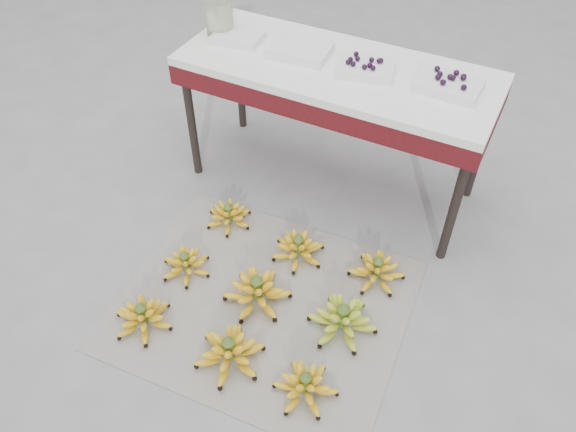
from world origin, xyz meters
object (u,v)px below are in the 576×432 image
at_px(bunch_front_left, 143,317).
at_px(vendor_table, 337,81).
at_px(tray_far_left, 238,37).
at_px(tray_far_right, 449,85).
at_px(bunch_front_center, 230,352).
at_px(newspaper_mat, 263,304).
at_px(bunch_mid_center, 257,292).
at_px(glass_jar, 219,17).
at_px(bunch_back_center, 298,249).
at_px(tray_left, 300,51).
at_px(bunch_back_right, 377,271).
at_px(bunch_mid_right, 342,320).
at_px(bunch_front_right, 306,386).
at_px(tray_right, 365,68).
at_px(bunch_back_left, 229,215).
at_px(bunch_mid_left, 186,264).

distance_m(bunch_front_left, vendor_table, 1.39).
distance_m(tray_far_left, tray_far_right, 1.04).
bearing_deg(bunch_front_center, newspaper_mat, 116.99).
xyz_separation_m(tray_far_left, tray_far_right, (1.04, 0.03, 0.01)).
relative_size(newspaper_mat, bunch_mid_center, 4.05).
height_order(bunch_front_left, glass_jar, glass_jar).
relative_size(bunch_back_center, tray_left, 1.08).
bearing_deg(bunch_back_center, glass_jar, 124.32).
relative_size(bunch_back_right, glass_jar, 1.88).
bearing_deg(tray_far_right, newspaper_mat, -115.68).
height_order(bunch_front_left, bunch_back_center, same).
bearing_deg(bunch_front_center, bunch_mid_right, 68.54).
xyz_separation_m(bunch_front_right, bunch_mid_center, (-0.39, 0.31, 0.01)).
relative_size(newspaper_mat, tray_right, 4.34).
bearing_deg(tray_far_left, tray_left, 2.04).
bearing_deg(bunch_back_left, tray_far_left, 128.00).
distance_m(bunch_front_left, bunch_back_center, 0.78).
bearing_deg(glass_jar, bunch_back_center, -38.72).
xyz_separation_m(bunch_front_center, bunch_front_right, (0.34, 0.01, -0.01)).
bearing_deg(tray_far_right, bunch_front_left, -124.01).
distance_m(bunch_front_center, tray_left, 1.42).
height_order(newspaper_mat, bunch_front_right, bunch_front_right).
bearing_deg(newspaper_mat, tray_right, 85.67).
height_order(bunch_back_left, glass_jar, glass_jar).
bearing_deg(bunch_back_right, bunch_front_center, -138.20).
relative_size(bunch_back_left, glass_jar, 1.68).
distance_m(bunch_front_right, bunch_mid_right, 0.34).
bearing_deg(bunch_back_left, bunch_back_right, 16.41).
bearing_deg(bunch_mid_center, bunch_back_center, 79.52).
distance_m(bunch_mid_right, tray_right, 1.13).
height_order(bunch_front_left, tray_far_right, tray_far_right).
xyz_separation_m(bunch_mid_right, vendor_table, (-0.44, 0.85, 0.57)).
distance_m(bunch_mid_center, bunch_mid_right, 0.40).
bearing_deg(tray_far_left, vendor_table, 0.49).
bearing_deg(bunch_mid_right, tray_far_left, 142.16).
bearing_deg(bunch_front_center, bunch_back_center, 113.34).
xyz_separation_m(bunch_back_center, tray_far_right, (0.43, 0.60, 0.68)).
xyz_separation_m(bunch_mid_left, glass_jar, (-0.31, 0.91, 0.75)).
bearing_deg(newspaper_mat, bunch_back_center, 86.84).
relative_size(bunch_mid_left, bunch_mid_right, 0.79).
distance_m(bunch_front_center, bunch_mid_left, 0.53).
bearing_deg(bunch_front_left, newspaper_mat, 54.51).
distance_m(bunch_front_center, bunch_mid_center, 0.32).
bearing_deg(newspaper_mat, vendor_table, 94.43).
relative_size(bunch_front_left, tray_far_right, 1.12).
relative_size(bunch_mid_center, tray_left, 1.05).
bearing_deg(bunch_mid_center, bunch_mid_left, 177.92).
bearing_deg(bunch_front_center, tray_far_right, 94.13).
xyz_separation_m(bunch_front_left, vendor_table, (0.33, 1.22, 0.58)).
bearing_deg(bunch_back_left, glass_jar, 137.15).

